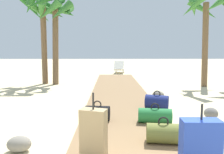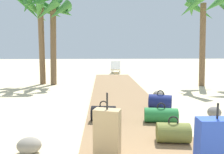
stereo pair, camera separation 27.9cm
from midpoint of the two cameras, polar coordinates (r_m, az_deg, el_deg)
ground_plane at (r=6.34m, az=1.52°, el=-6.76°), size 60.00×60.00×0.00m
boardwalk at (r=7.40m, az=0.91°, el=-4.43°), size 1.83×10.97×0.08m
duffel_bag_navy at (r=5.55m, az=10.84°, el=-6.20°), size 0.62×0.50×0.45m
duffel_bag_green at (r=4.53m, az=10.67°, el=-9.58°), size 0.68×0.38×0.40m
suitcase_tan at (r=3.00m, az=-3.99°, el=-14.42°), size 0.38×0.27×0.89m
duffel_bag_olive at (r=3.64m, az=13.19°, el=-13.70°), size 0.54×0.37×0.42m
suitcase_blue at (r=2.86m, az=22.37°, el=-16.17°), size 0.44×0.22×0.84m
duffel_bag_black at (r=4.55m, az=-3.96°, el=-9.29°), size 0.52×0.35×0.42m
palm_tree_far_right at (r=10.10m, az=21.89°, el=14.71°), size 2.17×2.00×3.80m
palm_tree_near_left at (r=10.36m, az=-18.54°, el=15.69°), size 2.34×2.35×4.04m
palm_tree_far_left at (r=10.21m, az=-15.88°, el=14.54°), size 2.14×1.94×3.64m
lounge_chair at (r=14.37m, az=0.44°, el=2.31°), size 0.78×1.59×0.80m
rock_right_mid at (r=7.17m, az=10.84°, el=-4.35°), size 0.44×0.41×0.23m
rock_right_near at (r=5.45m, az=23.38°, el=-8.30°), size 0.41×0.42×0.25m
rock_left_near at (r=3.66m, az=-22.59°, el=-15.89°), size 0.36×0.28×0.24m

